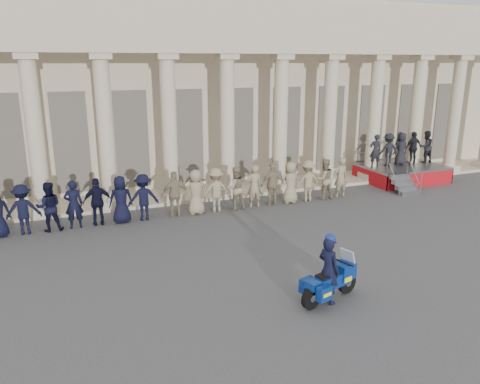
{
  "coord_description": "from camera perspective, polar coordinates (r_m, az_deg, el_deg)",
  "views": [
    {
      "loc": [
        -5.65,
        -11.41,
        5.96
      ],
      "look_at": [
        0.01,
        3.14,
        1.6
      ],
      "focal_mm": 35.0,
      "sensor_mm": 36.0,
      "label": 1
    }
  ],
  "objects": [
    {
      "name": "reviewing_stand",
      "position": [
        25.45,
        19.23,
        4.25
      ],
      "size": [
        4.04,
        3.93,
        2.48
      ],
      "color": "gray",
      "rests_on": "ground"
    },
    {
      "name": "rider",
      "position": [
        12.16,
        10.75,
        -9.15
      ],
      "size": [
        0.59,
        0.74,
        1.86
      ],
      "rotation": [
        0.0,
        0.0,
        1.86
      ],
      "color": "black",
      "rests_on": "ground"
    },
    {
      "name": "ground",
      "position": [
        14.06,
        4.67,
        -9.53
      ],
      "size": [
        90.0,
        90.0,
        0.0
      ],
      "primitive_type": "plane",
      "color": "#424245",
      "rests_on": "ground"
    },
    {
      "name": "motorcycle",
      "position": [
        12.4,
        10.99,
        -10.6
      ],
      "size": [
        1.92,
        1.05,
        1.26
      ],
      "rotation": [
        0.0,
        0.0,
        0.29
      ],
      "color": "black",
      "rests_on": "ground"
    },
    {
      "name": "officer_rank",
      "position": [
        18.25,
        -16.21,
        -1.09
      ],
      "size": [
        21.56,
        0.69,
        1.83
      ],
      "color": "black",
      "rests_on": "ground"
    },
    {
      "name": "building",
      "position": [
        26.8,
        -9.27,
        12.33
      ],
      "size": [
        40.0,
        12.5,
        9.0
      ],
      "color": "#C0AE90",
      "rests_on": "ground"
    }
  ]
}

